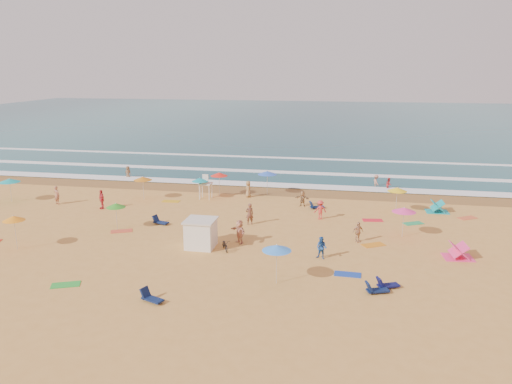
# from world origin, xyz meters

# --- Properties ---
(ground) EXTENTS (220.00, 220.00, 0.00)m
(ground) POSITION_xyz_m (0.00, 0.00, 0.00)
(ground) COLOR gold
(ground) RESTS_ON ground
(ocean) EXTENTS (220.00, 140.00, 0.18)m
(ocean) POSITION_xyz_m (0.00, 84.00, 0.00)
(ocean) COLOR #0C4756
(ocean) RESTS_ON ground
(wet_sand) EXTENTS (220.00, 220.00, 0.00)m
(wet_sand) POSITION_xyz_m (0.00, 12.50, 0.01)
(wet_sand) COLOR olive
(wet_sand) RESTS_ON ground
(surf_foam) EXTENTS (200.00, 18.70, 0.05)m
(surf_foam) POSITION_xyz_m (0.00, 21.32, 0.10)
(surf_foam) COLOR white
(surf_foam) RESTS_ON ground
(cabana) EXTENTS (2.00, 2.00, 2.00)m
(cabana) POSITION_xyz_m (0.71, -5.20, 1.00)
(cabana) COLOR white
(cabana) RESTS_ON ground
(cabana_roof) EXTENTS (2.20, 2.20, 0.12)m
(cabana_roof) POSITION_xyz_m (0.71, -5.20, 2.06)
(cabana_roof) COLOR silver
(cabana_roof) RESTS_ON cabana
(bicycle) EXTENTS (1.15, 1.64, 0.82)m
(bicycle) POSITION_xyz_m (2.61, -5.50, 0.41)
(bicycle) COLOR black
(bicycle) RESTS_ON ground
(lifeguard_stand) EXTENTS (1.20, 1.20, 2.10)m
(lifeguard_stand) POSITION_xyz_m (-2.86, 8.24, 1.05)
(lifeguard_stand) COLOR white
(lifeguard_stand) RESTS_ON ground
(beach_umbrellas) EXTENTS (57.14, 25.79, 0.71)m
(beach_umbrellas) POSITION_xyz_m (2.64, -0.29, 2.22)
(beach_umbrellas) COLOR #DE1744
(beach_umbrellas) RESTS_ON ground
(loungers) EXTENTS (50.31, 21.91, 0.34)m
(loungers) POSITION_xyz_m (8.58, -4.92, 0.17)
(loungers) COLOR #0E1849
(loungers) RESTS_ON ground
(towels) EXTENTS (46.23, 20.83, 0.03)m
(towels) POSITION_xyz_m (2.01, -1.56, 0.01)
(towels) COLOR red
(towels) RESTS_ON ground
(popup_tents) EXTENTS (2.48, 13.30, 1.20)m
(popup_tents) POSITION_xyz_m (19.11, 1.87, 0.60)
(popup_tents) COLOR #FC3882
(popup_tents) RESTS_ON ground
(beachgoers) EXTENTS (36.69, 26.75, 2.07)m
(beachgoers) POSITION_xyz_m (-0.22, 2.89, 0.80)
(beachgoers) COLOR brown
(beachgoers) RESTS_ON ground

